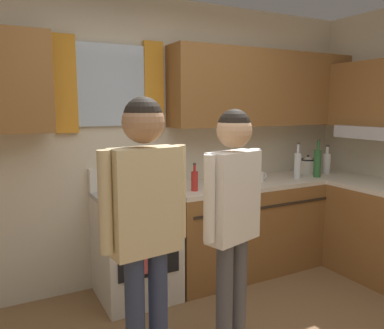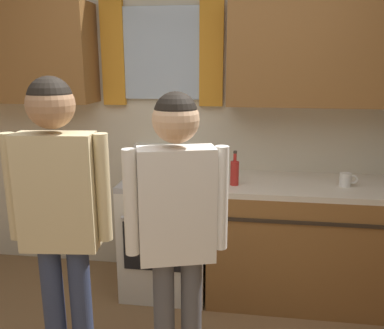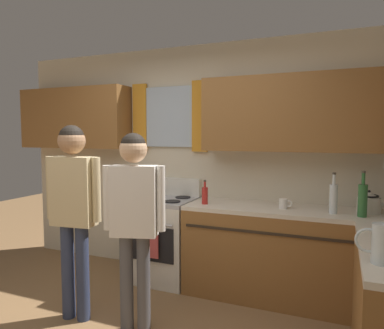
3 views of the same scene
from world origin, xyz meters
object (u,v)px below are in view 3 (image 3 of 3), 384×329
stove_oven (165,237)px  mug_ceramic_white (284,204)px  bottle_sauce_red (205,195)px  adult_left (73,198)px  stovetop_kettle (369,202)px  adult_in_plaid (134,208)px  bottle_wine_green (363,199)px  water_pitcher (381,244)px  bottle_tall_clear (333,198)px

stove_oven → mug_ceramic_white: 1.37m
bottle_sauce_red → adult_left: size_ratio=0.15×
stovetop_kettle → bottle_sauce_red: bearing=-173.1°
adult_left → adult_in_plaid: size_ratio=1.04×
stove_oven → bottle_sauce_red: bearing=-12.8°
stove_oven → adult_in_plaid: size_ratio=0.68×
stove_oven → bottle_wine_green: 2.05m
water_pitcher → adult_in_plaid: bearing=171.3°
bottle_tall_clear → stovetop_kettle: size_ratio=1.34×
stove_oven → stovetop_kettle: bearing=1.9°
stove_oven → bottle_sauce_red: bottle_sauce_red is taller
bottle_tall_clear → adult_in_plaid: (-1.45, -0.98, -0.02)m
bottle_wine_green → adult_left: bearing=-157.1°
bottle_tall_clear → stovetop_kettle: (0.30, 0.15, -0.05)m
bottle_sauce_red → adult_left: 1.28m
water_pitcher → adult_in_plaid: 1.74m
mug_ceramic_white → adult_in_plaid: size_ratio=0.08×
stove_oven → stovetop_kettle: size_ratio=4.02×
bottle_sauce_red → bottle_wine_green: bottle_wine_green is taller
mug_ceramic_white → adult_left: size_ratio=0.07×
bottle_sauce_red → water_pitcher: 1.92m
stove_oven → bottle_wine_green: bottle_wine_green is taller
stovetop_kettle → adult_in_plaid: bearing=-147.0°
bottle_wine_green → mug_ceramic_white: size_ratio=3.14×
mug_ceramic_white → stovetop_kettle: stovetop_kettle is taller
stovetop_kettle → adult_left: size_ratio=0.16×
stovetop_kettle → stove_oven: bearing=-178.1°
bottle_sauce_red → mug_ceramic_white: bottle_sauce_red is taller
mug_ceramic_white → adult_left: (-1.60, -1.05, 0.11)m
water_pitcher → bottle_wine_green: bearing=91.7°
bottle_wine_green → stovetop_kettle: 0.21m
bottle_wine_green → adult_in_plaid: bearing=-150.9°
bottle_tall_clear → adult_left: size_ratio=0.22×
stove_oven → bottle_sauce_red: 0.74m
water_pitcher → bottle_sauce_red: bearing=140.6°
bottle_sauce_red → bottle_wine_green: (1.45, -0.01, 0.06)m
bottle_sauce_red → stove_oven: bearing=167.2°
stovetop_kettle → adult_left: bearing=-153.7°
bottle_tall_clear → adult_in_plaid: adult_in_plaid is taller
mug_ceramic_white → water_pitcher: bearing=-61.3°
stovetop_kettle → water_pitcher: water_pitcher is taller
mug_ceramic_white → water_pitcher: 1.48m
bottle_tall_clear → water_pitcher: 1.28m
water_pitcher → adult_left: (-2.31, 0.24, 0.05)m
stovetop_kettle → adult_left: (-2.34, -1.15, 0.06)m
bottle_sauce_red → mug_ceramic_white: (0.77, 0.08, -0.05)m
bottle_tall_clear → mug_ceramic_white: bearing=173.9°
water_pitcher → adult_left: size_ratio=0.13×
mug_ceramic_white → water_pitcher: size_ratio=0.57×
bottle_sauce_red → bottle_wine_green: size_ratio=0.62×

